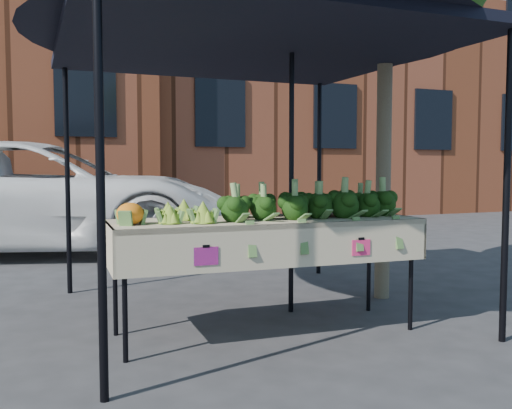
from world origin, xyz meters
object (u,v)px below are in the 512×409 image
object	(u,v)px
table	(265,276)
vehicle	(38,52)
canopy	(251,159)
street_tree	(385,83)

from	to	relation	value
table	vehicle	xyz separation A→B (m)	(-1.54, 5.17, 2.57)
canopy	table	bearing A→B (deg)	-100.63
canopy	vehicle	xyz separation A→B (m)	(-1.65, 4.59, 1.65)
canopy	vehicle	bearing A→B (deg)	109.74
street_tree	table	bearing A→B (deg)	-156.65
street_tree	canopy	bearing A→B (deg)	-176.66
canopy	street_tree	bearing A→B (deg)	3.34
canopy	vehicle	distance (m)	5.15
vehicle	canopy	bearing A→B (deg)	-144.92
vehicle	street_tree	distance (m)	5.53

